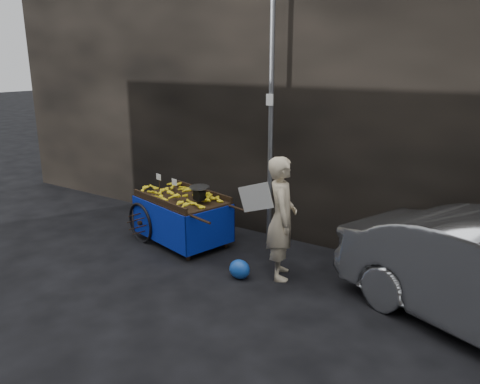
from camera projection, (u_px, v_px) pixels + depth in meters
The scene contains 6 objects.
ground at pixel (209, 264), 7.13m from camera, with size 80.00×80.00×0.00m, color black.
building_wall at pixel (312, 89), 8.32m from camera, with size 13.50×2.00×5.00m.
street_pole at pixel (271, 124), 7.47m from camera, with size 0.12×0.10×4.00m.
banana_cart at pixel (180, 202), 7.83m from camera, with size 2.27×1.42×1.14m.
vendor at pixel (282, 218), 6.51m from camera, with size 0.94×0.76×1.75m.
plastic_bag at pixel (240, 269), 6.63m from camera, with size 0.31×0.25×0.28m, color #1749B0.
Camera 1 is at (4.02, -5.20, 3.01)m, focal length 35.00 mm.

